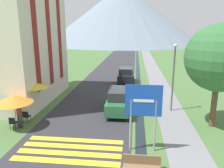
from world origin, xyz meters
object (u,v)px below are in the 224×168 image
parked_car_far (126,75)px  cafe_umbrella_front_orange (14,99)px  person_seated_far (29,107)px  person_standing_terrace (19,113)px  parked_car_near (119,100)px  cafe_chair_near_left (26,116)px  tree_by_path (219,58)px  cafe_chair_far_left (39,102)px  road_sign (143,107)px  hotel_building (15,23)px  cafe_chair_nearest (13,122)px  cafe_chair_far_right (40,102)px  streetlamp (174,72)px  cafe_umbrella_middle_yellow (34,85)px

parked_car_far → cafe_umbrella_front_orange: bearing=-116.5°
person_seated_far → person_standing_terrace: bearing=-79.3°
parked_car_near → cafe_chair_near_left: parked_car_near is taller
person_seated_far → tree_by_path: 13.28m
cafe_chair_near_left → cafe_chair_far_left: bearing=93.6°
road_sign → parked_car_near: (-1.65, 5.54, -1.47)m
hotel_building → road_sign: 13.78m
hotel_building → person_standing_terrace: 8.63m
hotel_building → parked_car_near: bearing=-13.0°
hotel_building → cafe_chair_nearest: (2.61, -6.06, -6.19)m
cafe_chair_near_left → cafe_chair_far_right: (-0.30, 2.93, 0.00)m
cafe_chair_nearest → cafe_umbrella_front_orange: bearing=78.9°
cafe_chair_nearest → person_standing_terrace: person_standing_terrace is taller
streetlamp → person_standing_terrace: bearing=-157.1°
cafe_chair_far_left → tree_by_path: (12.70, -1.94, 3.98)m
parked_car_far → cafe_umbrella_front_orange: (-6.52, -13.05, 1.01)m
cafe_chair_near_left → streetlamp: streetlamp is taller
parked_car_near → parked_car_far: bearing=89.3°
hotel_building → cafe_chair_far_left: 7.06m
road_sign → parked_car_near: road_sign is taller
parked_car_far → tree_by_path: (6.17, -11.50, 3.58)m
tree_by_path → cafe_umbrella_front_orange: bearing=-173.0°
hotel_building → parked_car_near: hotel_building is taller
road_sign → streetlamp: 6.62m
cafe_chair_far_left → cafe_chair_nearest: bearing=-84.0°
cafe_umbrella_front_orange → person_standing_terrace: cafe_umbrella_front_orange is taller
cafe_umbrella_middle_yellow → cafe_chair_near_left: bearing=-85.8°
cafe_chair_near_left → parked_car_near: bearing=22.3°
tree_by_path → hotel_building: bearing=164.9°
parked_car_near → cafe_chair_far_right: bearing=179.6°
person_seated_far → streetlamp: size_ratio=0.24×
hotel_building → cafe_chair_far_left: bearing=-40.2°
cafe_chair_near_left → person_standing_terrace: 0.95m
cafe_chair_nearest → hotel_building: bearing=100.3°
parked_car_far → cafe_chair_nearest: size_ratio=4.58×
streetlamp → cafe_chair_nearest: bearing=-156.4°
hotel_building → cafe_chair_far_right: size_ratio=14.74×
hotel_building → cafe_umbrella_front_orange: bearing=-65.4°
cafe_chair_far_left → person_seated_far: person_seated_far is taller
person_standing_terrace → tree_by_path: (12.36, 1.66, 3.48)m
person_standing_terrace → person_seated_far: 1.99m
hotel_building → person_seated_far: size_ratio=9.90×
cafe_chair_far_left → cafe_umbrella_middle_yellow: 1.97m
hotel_building → parked_car_far: size_ratio=3.22×
parked_car_far → person_seated_far: (-6.55, -11.23, -0.21)m
cafe_chair_near_left → cafe_chair_far_right: bearing=92.7°
cafe_chair_near_left → tree_by_path: size_ratio=0.13×
cafe_chair_far_left → cafe_chair_nearest: same height
cafe_umbrella_front_orange → person_seated_far: (-0.03, 1.83, -1.22)m
cafe_chair_far_right → streetlamp: streetlamp is taller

